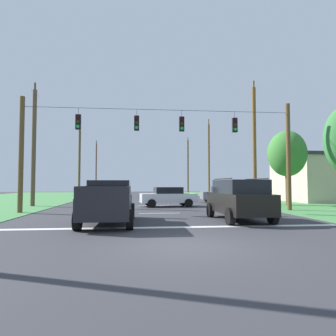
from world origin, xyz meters
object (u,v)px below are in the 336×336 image
(suv_black, at_px, (239,199))
(utility_pole_near_left, at_px, (188,165))
(utility_pole_far_left, at_px, (34,146))
(utility_pole_distant_left, at_px, (96,167))
(distant_car_far_parked, at_px, (236,192))
(roadside_store, at_px, (327,178))
(distant_car_crossing_white, at_px, (168,196))
(utility_pole_mid_right, at_px, (254,144))
(utility_pole_far_right, at_px, (209,159))
(overhead_signal_span, at_px, (160,149))
(distant_car_oncoming, at_px, (224,194))
(tree_roadside_right, at_px, (287,154))
(utility_pole_distant_right, at_px, (79,161))
(pickup_truck, at_px, (109,202))

(suv_black, xyz_separation_m, utility_pole_near_left, (5.30, 46.36, 4.45))
(utility_pole_far_left, bearing_deg, utility_pole_near_left, 62.71)
(utility_pole_distant_left, bearing_deg, utility_pole_near_left, 2.14)
(distant_car_far_parked, xyz_separation_m, roadside_store, (8.18, -4.48, 1.58))
(distant_car_crossing_white, relative_size, utility_pole_mid_right, 0.42)
(suv_black, relative_size, utility_pole_distant_left, 0.48)
(distant_car_far_parked, distance_m, utility_pole_distant_left, 32.61)
(suv_black, relative_size, utility_pole_far_right, 0.43)
(distant_car_far_parked, bearing_deg, overhead_signal_span, -123.82)
(roadside_store, bearing_deg, distant_car_crossing_white, -161.46)
(overhead_signal_span, xyz_separation_m, utility_pole_far_left, (-9.67, 5.63, 0.76))
(overhead_signal_span, xyz_separation_m, distant_car_crossing_white, (0.95, 4.37, -3.23))
(utility_pole_far_left, height_order, utility_pole_distant_left, utility_pole_distant_left)
(utility_pole_mid_right, bearing_deg, suv_black, -115.40)
(distant_car_far_parked, distance_m, utility_pole_near_left, 27.26)
(distant_car_oncoming, xyz_separation_m, utility_pole_near_left, (2.00, 32.38, 4.72))
(overhead_signal_span, relative_size, distant_car_far_parked, 3.98)
(tree_roadside_right, bearing_deg, utility_pole_near_left, 93.08)
(overhead_signal_span, bearing_deg, utility_pole_distant_right, 111.46)
(utility_pole_far_left, bearing_deg, utility_pole_distant_right, 89.25)
(utility_pole_far_right, relative_size, tree_roadside_right, 1.83)
(utility_pole_near_left, bearing_deg, pickup_truck, -103.80)
(overhead_signal_span, height_order, tree_roadside_right, overhead_signal_span)
(distant_car_far_parked, distance_m, utility_pole_distant_right, 21.77)
(utility_pole_near_left, height_order, roadside_store, utility_pole_near_left)
(utility_pole_mid_right, distance_m, utility_pole_far_left, 18.23)
(distant_car_oncoming, height_order, roadside_store, roadside_store)
(distant_car_far_parked, relative_size, tree_roadside_right, 0.72)
(roadside_store, bearing_deg, suv_black, -133.84)
(utility_pole_distant_right, distance_m, tree_roadside_right, 28.20)
(pickup_truck, height_order, utility_pole_mid_right, utility_pole_mid_right)
(distant_car_far_parked, bearing_deg, utility_pole_near_left, 92.09)
(overhead_signal_span, distance_m, distant_car_far_parked, 17.79)
(suv_black, relative_size, roadside_store, 0.54)
(distant_car_far_parked, xyz_separation_m, utility_pole_near_left, (-0.98, 26.83, 4.72))
(distant_car_far_parked, bearing_deg, suv_black, -107.81)
(utility_pole_mid_right, bearing_deg, utility_pole_distant_left, 117.02)
(pickup_truck, bearing_deg, utility_pole_far_right, 68.49)
(utility_pole_mid_right, xyz_separation_m, utility_pole_distant_right, (-17.98, 18.28, -0.32))
(pickup_truck, bearing_deg, utility_pole_near_left, 76.20)
(overhead_signal_span, height_order, distant_car_oncoming, overhead_signal_span)
(distant_car_oncoming, xyz_separation_m, utility_pole_distant_left, (-16.04, 31.71, 4.17))
(distant_car_far_parked, height_order, utility_pole_mid_right, utility_pole_mid_right)
(distant_car_far_parked, xyz_separation_m, utility_pole_mid_right, (-1.19, -8.82, 4.40))
(pickup_truck, xyz_separation_m, tree_roadside_right, (13.52, 9.90, 3.26))
(distant_car_crossing_white, xyz_separation_m, distant_car_far_parked, (8.79, 10.17, 0.00))
(roadside_store, bearing_deg, utility_pole_distant_right, 152.99)
(utility_pole_far_left, bearing_deg, tree_roadside_right, -3.67)
(overhead_signal_span, distance_m, tree_roadside_right, 11.59)
(distant_car_oncoming, relative_size, distant_car_far_parked, 0.99)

